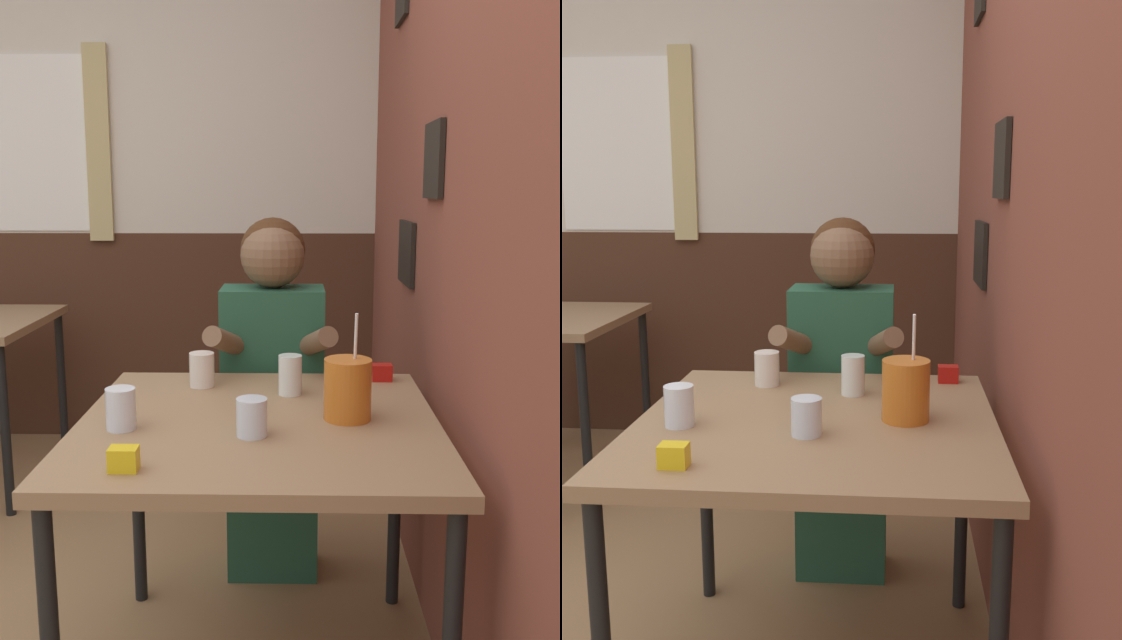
# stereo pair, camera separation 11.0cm
# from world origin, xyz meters

# --- Properties ---
(brick_wall_right) EXTENTS (0.08, 4.37, 2.70)m
(brick_wall_right) POSITION_xyz_m (1.27, 1.19, 1.35)
(brick_wall_right) COLOR brown
(brick_wall_right) RESTS_ON ground_plane
(back_wall) EXTENTS (5.49, 0.09, 2.70)m
(back_wall) POSITION_xyz_m (-0.01, 2.40, 1.36)
(back_wall) COLOR beige
(back_wall) RESTS_ON ground_plane
(main_table) EXTENTS (0.90, 0.90, 0.76)m
(main_table) POSITION_xyz_m (0.74, 0.39, 0.69)
(main_table) COLOR #93704C
(main_table) RESTS_ON ground_plane
(person_seated) EXTENTS (0.42, 0.41, 1.24)m
(person_seated) POSITION_xyz_m (0.76, 1.00, 0.66)
(person_seated) COLOR #235138
(person_seated) RESTS_ON ground_plane
(cocktail_pitcher) EXTENTS (0.12, 0.12, 0.27)m
(cocktail_pitcher) POSITION_xyz_m (0.96, 0.40, 0.84)
(cocktail_pitcher) COLOR #C6661E
(cocktail_pitcher) RESTS_ON main_table
(glass_near_pitcher) EXTENTS (0.07, 0.07, 0.10)m
(glass_near_pitcher) POSITION_xyz_m (0.41, 0.31, 0.81)
(glass_near_pitcher) COLOR silver
(glass_near_pitcher) RESTS_ON main_table
(glass_center) EXTENTS (0.07, 0.07, 0.11)m
(glass_center) POSITION_xyz_m (0.82, 0.61, 0.81)
(glass_center) COLOR silver
(glass_center) RESTS_ON main_table
(glass_far_side) EXTENTS (0.07, 0.07, 0.10)m
(glass_far_side) POSITION_xyz_m (0.56, 0.69, 0.81)
(glass_far_side) COLOR silver
(glass_far_side) RESTS_ON main_table
(glass_by_brick) EXTENTS (0.07, 0.07, 0.09)m
(glass_by_brick) POSITION_xyz_m (0.73, 0.27, 0.80)
(glass_by_brick) COLOR silver
(glass_by_brick) RESTS_ON main_table
(condiment_ketchup) EXTENTS (0.06, 0.04, 0.05)m
(condiment_ketchup) POSITION_xyz_m (1.09, 0.76, 0.78)
(condiment_ketchup) COLOR #B7140F
(condiment_ketchup) RESTS_ON main_table
(condiment_mustard) EXTENTS (0.06, 0.04, 0.05)m
(condiment_mustard) POSITION_xyz_m (0.48, 0.05, 0.78)
(condiment_mustard) COLOR yellow
(condiment_mustard) RESTS_ON main_table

